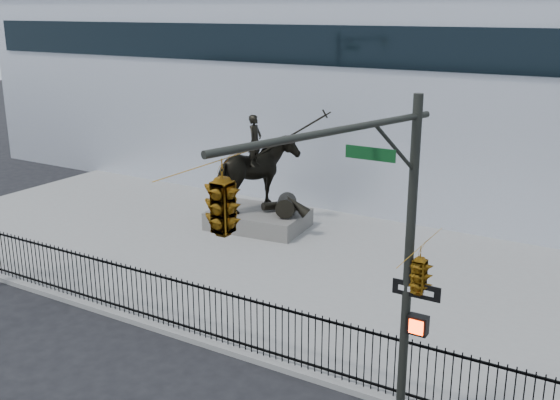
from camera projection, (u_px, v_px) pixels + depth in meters
The scene contains 7 objects.
ground at pixel (137, 351), 16.77m from camera, with size 120.00×120.00×0.00m, color black.
plaza at pixel (279, 261), 22.50m from camera, with size 30.00×12.00×0.15m, color gray.
building at pixel (416, 92), 31.93m from camera, with size 44.00×14.00×9.00m, color silver.
picket_fence at pixel (168, 301), 17.54m from camera, with size 22.10×0.10×1.50m.
statue_plinth at pixel (258, 219), 25.65m from camera, with size 3.64×2.50×0.68m, color #5F5C57.
equestrian_statue at pixel (260, 176), 25.12m from camera, with size 4.65×3.12×3.95m.
traffic_signal_right at pixel (332, 240), 10.55m from camera, with size 2.17×6.86×7.00m.
Camera 1 is at (10.88, -10.95, 8.44)m, focal length 42.00 mm.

